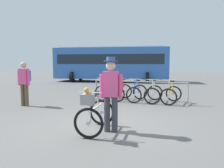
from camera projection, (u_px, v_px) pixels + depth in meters
name	position (u px, v px, depth m)	size (l,w,h in m)	color
ground_plane	(105.00, 125.00, 5.36)	(80.00, 80.00, 0.00)	#605E5B
bike_rack_rail	(138.00, 86.00, 8.53)	(3.90, 0.30, 0.88)	#99999E
racked_bike_teal	(107.00, 91.00, 9.27)	(0.78, 1.17, 0.97)	black
racked_bike_red	(121.00, 92.00, 9.02)	(0.74, 1.16, 0.98)	black
racked_bike_blue	(137.00, 93.00, 8.77)	(0.73, 1.16, 0.98)	black
racked_bike_white	(154.00, 93.00, 8.51)	(0.66, 1.10, 0.97)	black
racked_bike_yellow	(171.00, 94.00, 8.26)	(0.83, 1.21, 0.98)	black
featured_bicycle	(94.00, 112.00, 4.69)	(0.75, 1.23, 1.09)	black
person_with_featured_bike	(111.00, 91.00, 4.74)	(0.52, 0.32, 1.72)	#383842
pedestrian_with_backpack	(24.00, 81.00, 7.71)	(0.53, 0.34, 1.64)	brown
bus_distant	(111.00, 62.00, 18.73)	(10.27, 4.45, 3.08)	#3366B7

